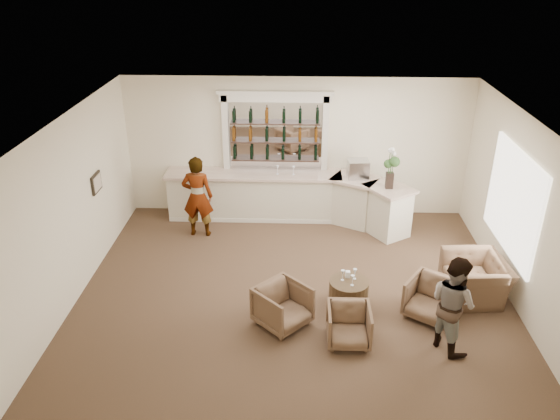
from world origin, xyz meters
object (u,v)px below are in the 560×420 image
object	(u,v)px
sommelier	(198,197)
guest	(453,304)
armchair_center	(349,325)
espresso_machine	(358,169)
cocktail_table	(348,293)
armchair_left	(283,306)
armchair_right	(431,299)
armchair_far	(475,278)
bar_counter	(289,198)
flower_vase	(391,165)

from	to	relation	value
sommelier	guest	bearing A→B (deg)	143.00
armchair_center	espresso_machine	xyz separation A→B (m)	(0.49, 4.39, 1.02)
cocktail_table	armchair_left	distance (m)	1.33
armchair_left	espresso_machine	xyz separation A→B (m)	(1.58, 3.96, 0.98)
guest	espresso_machine	world-z (taller)	guest
armchair_left	armchair_right	xyz separation A→B (m)	(2.57, 0.33, -0.01)
espresso_machine	armchair_left	bearing A→B (deg)	-116.49
armchair_right	armchair_far	distance (m)	1.15
bar_counter	armchair_far	xyz separation A→B (m)	(3.50, -3.03, -0.19)
armchair_center	flower_vase	world-z (taller)	flower_vase
armchair_center	armchair_right	world-z (taller)	armchair_right
sommelier	armchair_left	world-z (taller)	sommelier
guest	armchair_center	distance (m)	1.68
cocktail_table	armchair_center	bearing A→B (deg)	-94.33
sommelier	armchair_right	size ratio (longest dim) A/B	2.36
armchair_left	cocktail_table	bearing A→B (deg)	-18.14
bar_counter	armchair_center	world-z (taller)	bar_counter
armchair_left	bar_counter	bearing A→B (deg)	44.01
armchair_far	cocktail_table	bearing A→B (deg)	-85.80
armchair_far	armchair_left	bearing A→B (deg)	-79.21
armchair_far	flower_vase	bearing A→B (deg)	-156.11
cocktail_table	armchair_far	world-z (taller)	armchair_far
armchair_center	armchair_far	distance (m)	2.81
armchair_center	armchair_right	xyz separation A→B (m)	(1.48, 0.76, 0.03)
espresso_machine	armchair_far	bearing A→B (deg)	-61.60
bar_counter	armchair_left	distance (m)	4.02
armchair_right	flower_vase	xyz separation A→B (m)	(-0.36, 3.04, 1.31)
guest	flower_vase	size ratio (longest dim) A/B	1.77
guest	cocktail_table	bearing A→B (deg)	25.50
cocktail_table	armchair_left	xyz separation A→B (m)	(-1.17, -0.61, 0.12)
armchair_right	flower_vase	distance (m)	3.33
sommelier	flower_vase	size ratio (longest dim) A/B	2.00
cocktail_table	flower_vase	bearing A→B (deg)	69.44
sommelier	flower_vase	distance (m)	4.26
cocktail_table	armchair_center	xyz separation A→B (m)	(-0.08, -1.04, 0.08)
sommelier	espresso_machine	bearing A→B (deg)	-166.99
armchair_far	flower_vase	world-z (taller)	flower_vase
espresso_machine	cocktail_table	bearing A→B (deg)	-101.73
sommelier	flower_vase	xyz separation A→B (m)	(4.19, 0.16, 0.73)
bar_counter	armchair_far	bearing A→B (deg)	-40.83
bar_counter	flower_vase	size ratio (longest dim) A/B	6.13
armchair_far	armchair_center	bearing A→B (deg)	-64.65
guest	armchair_right	size ratio (longest dim) A/B	2.10
armchair_right	espresso_machine	xyz separation A→B (m)	(-0.99, 3.63, 0.99)
cocktail_table	sommelier	world-z (taller)	sommelier
guest	armchair_far	world-z (taller)	guest
flower_vase	armchair_right	bearing A→B (deg)	-83.19
cocktail_table	armchair_center	world-z (taller)	armchair_center
armchair_center	flower_vase	xyz separation A→B (m)	(1.12, 3.81, 1.34)
armchair_right	armchair_far	bearing A→B (deg)	68.60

